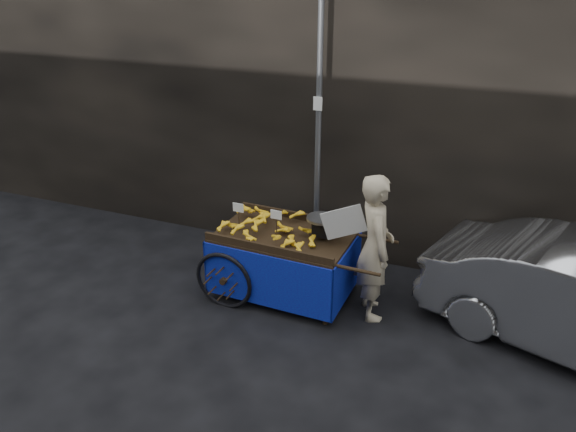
% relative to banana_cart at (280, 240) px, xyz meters
% --- Properties ---
extents(ground, '(80.00, 80.00, 0.00)m').
position_rel_banana_cart_xyz_m(ground, '(-0.14, -0.29, -0.81)').
color(ground, black).
rests_on(ground, ground).
extents(building_wall, '(13.50, 2.00, 5.00)m').
position_rel_banana_cart_xyz_m(building_wall, '(0.25, 2.31, 1.69)').
color(building_wall, black).
rests_on(building_wall, ground).
extents(street_pole, '(0.12, 0.10, 4.00)m').
position_rel_banana_cart_xyz_m(street_pole, '(0.16, 1.01, 1.20)').
color(street_pole, slate).
rests_on(street_pole, ground).
extents(banana_cart, '(2.44, 1.25, 1.31)m').
position_rel_banana_cart_xyz_m(banana_cart, '(0.00, 0.00, 0.00)').
color(banana_cart, black).
rests_on(banana_cart, ground).
extents(vendor, '(1.01, 0.82, 1.90)m').
position_rel_banana_cart_xyz_m(vendor, '(1.25, -0.00, 0.14)').
color(vendor, tan).
rests_on(vendor, ground).
extents(plastic_bag, '(0.30, 0.24, 0.27)m').
position_rel_banana_cart_xyz_m(plastic_bag, '(0.68, -0.17, -0.67)').
color(plastic_bag, '#1863B4').
rests_on(plastic_bag, ground).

